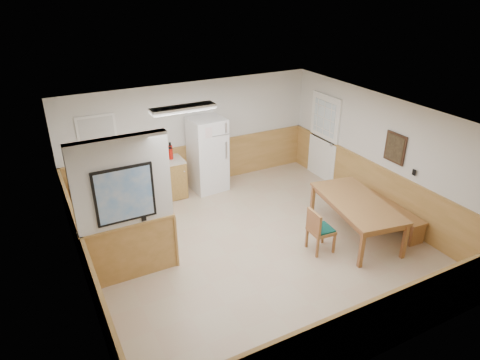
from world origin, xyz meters
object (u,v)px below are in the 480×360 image
soap_bottle (96,170)px  fire_extinguisher (170,152)px  dining_bench (391,211)px  refrigerator (208,154)px  dining_chair (318,228)px  dining_table (357,205)px

soap_bottle → fire_extinguisher: bearing=2.2°
dining_bench → soap_bottle: soap_bottle is taller
refrigerator → fire_extinguisher: bearing=171.9°
dining_chair → fire_extinguisher: 3.75m
dining_bench → dining_table: bearing=178.6°
fire_extinguisher → soap_bottle: fire_extinguisher is taller
refrigerator → dining_chair: bearing=-81.3°
dining_table → fire_extinguisher: size_ratio=5.42×
dining_bench → soap_bottle: 6.06m
dining_bench → fire_extinguisher: fire_extinguisher is taller
refrigerator → dining_chair: (0.71, -3.28, -0.37)m
refrigerator → dining_table: refrigerator is taller
dining_table → fire_extinguisher: bearing=138.2°
dining_bench → fire_extinguisher: 4.82m
refrigerator → fire_extinguisher: (-0.86, 0.07, 0.20)m
dining_bench → fire_extinguisher: bearing=139.2°
dining_table → dining_chair: size_ratio=2.51×
refrigerator → dining_chair: 3.38m
refrigerator → dining_table: 3.61m
dining_bench → soap_bottle: size_ratio=7.12×
refrigerator → dining_bench: refrigerator is taller
soap_bottle → dining_table: bearing=-37.2°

